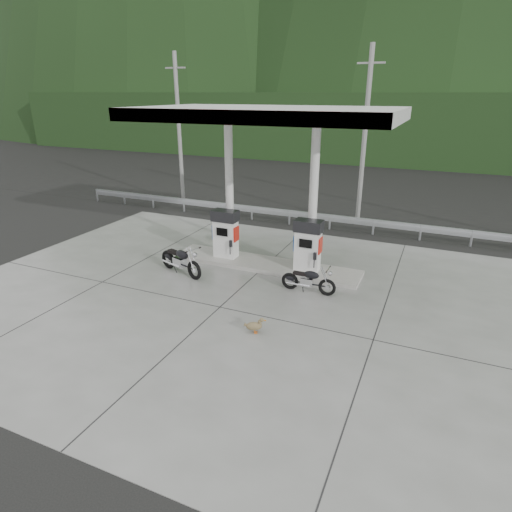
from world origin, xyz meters
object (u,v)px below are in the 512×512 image
at_px(motorcycle_left, 181,261).
at_px(duck, 254,326).
at_px(gas_pump_left, 226,234).
at_px(motorcycle_right, 308,281).
at_px(gas_pump_right, 308,245).

bearing_deg(motorcycle_left, duck, -13.86).
relative_size(gas_pump_left, motorcycle_left, 0.89).
distance_m(motorcycle_right, duck, 3.03).
bearing_deg(motorcycle_left, motorcycle_right, 23.92).
bearing_deg(gas_pump_right, motorcycle_left, -156.28).
bearing_deg(motorcycle_left, gas_pump_left, 83.75).
distance_m(motorcycle_left, motorcycle_right, 4.57).
xyz_separation_m(gas_pump_right, duck, (-0.09, -4.41, -0.86)).
height_order(gas_pump_left, gas_pump_right, same).
bearing_deg(motorcycle_left, gas_pump_right, 43.29).
xyz_separation_m(gas_pump_left, gas_pump_right, (3.20, 0.00, 0.00)).
bearing_deg(duck, gas_pump_right, 66.26).
xyz_separation_m(gas_pump_left, motorcycle_left, (-0.86, -1.79, -0.57)).
xyz_separation_m(gas_pump_left, motorcycle_right, (3.69, -1.44, -0.65)).
height_order(motorcycle_left, motorcycle_right, motorcycle_left).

